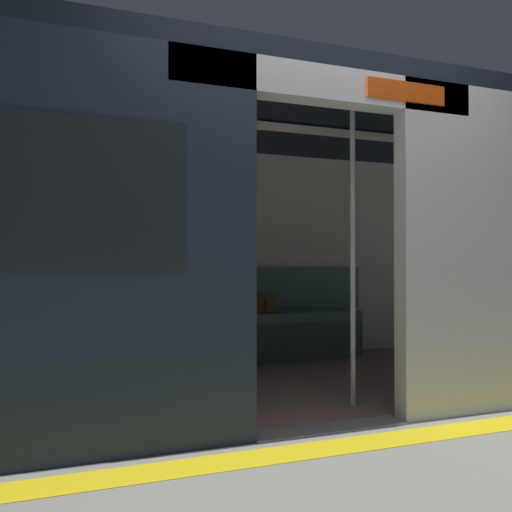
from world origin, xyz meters
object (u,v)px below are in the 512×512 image
at_px(book, 186,313).
at_px(grab_pole_door, 236,251).
at_px(handbag, 263,304).
at_px(person_seated, 226,292).
at_px(train_car, 245,198).
at_px(bench_seat, 213,327).
at_px(grab_pole_far, 353,252).

height_order(book, grab_pole_door, grab_pole_door).
relative_size(handbag, book, 1.18).
bearing_deg(book, person_seated, 134.52).
relative_size(book, grab_pole_door, 0.11).
height_order(train_car, person_seated, train_car).
bearing_deg(train_car, book, -81.11).
height_order(person_seated, grab_pole_door, grab_pole_door).
bearing_deg(person_seated, train_car, 79.70).
height_order(bench_seat, grab_pole_door, grab_pole_door).
relative_size(grab_pole_door, grab_pole_far, 1.00).
bearing_deg(grab_pole_door, train_car, -114.85).
height_order(train_car, grab_pole_far, train_car).
distance_m(bench_seat, handbag, 0.56).
relative_size(bench_seat, handbag, 11.95).
bearing_deg(book, grab_pole_far, 85.70).
distance_m(bench_seat, grab_pole_door, 1.99).
xyz_separation_m(handbag, grab_pole_door, (0.95, 1.86, 0.48)).
xyz_separation_m(bench_seat, grab_pole_far, (-0.43, 1.81, 0.68)).
bearing_deg(bench_seat, train_car, 86.46).
relative_size(person_seated, grab_pole_far, 0.58).
bearing_deg(grab_pole_far, person_seated, -79.89).
relative_size(handbag, grab_pole_far, 0.12).
bearing_deg(handbag, bench_seat, 4.08).
xyz_separation_m(train_car, book, (0.18, -1.12, -0.99)).
bearing_deg(book, train_car, 75.27).
relative_size(person_seated, grab_pole_door, 0.58).
bearing_deg(grab_pole_door, bench_seat, -103.25).
xyz_separation_m(train_car, bench_seat, (-0.06, -1.03, -1.12)).
distance_m(train_car, grab_pole_far, 1.02).
bearing_deg(grab_pole_door, person_seated, -107.07).
xyz_separation_m(book, grab_pole_far, (-0.67, 1.90, 0.55)).
relative_size(person_seated, book, 5.49).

